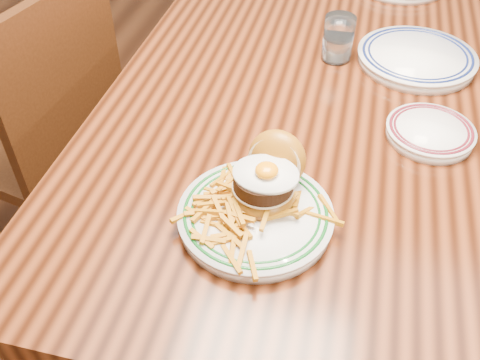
% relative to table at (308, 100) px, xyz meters
% --- Properties ---
extents(floor, '(6.00, 6.00, 0.00)m').
position_rel_table_xyz_m(floor, '(0.00, 0.00, -0.66)').
color(floor, black).
rests_on(floor, ground).
extents(table, '(0.85, 1.60, 0.75)m').
position_rel_table_xyz_m(table, '(0.00, 0.00, 0.00)').
color(table, black).
rests_on(table, floor).
extents(chair_left, '(0.50, 0.50, 0.90)m').
position_rel_table_xyz_m(chair_left, '(-0.72, -0.07, -0.18)').
color(chair_left, '#3A1D0C').
rests_on(chair_left, floor).
extents(main_plate, '(0.26, 0.27, 0.12)m').
position_rel_table_xyz_m(main_plate, '(-0.02, -0.49, 0.12)').
color(main_plate, white).
rests_on(main_plate, table).
extents(side_plate, '(0.17, 0.17, 0.03)m').
position_rel_table_xyz_m(side_plate, '(0.26, -0.20, 0.10)').
color(side_plate, white).
rests_on(side_plate, table).
extents(rear_plate, '(0.27, 0.27, 0.03)m').
position_rel_table_xyz_m(rear_plate, '(0.23, 0.08, 0.10)').
color(rear_plate, white).
rests_on(rear_plate, table).
extents(water_glass, '(0.07, 0.07, 0.11)m').
position_rel_table_xyz_m(water_glass, '(0.05, 0.06, 0.13)').
color(water_glass, white).
rests_on(water_glass, table).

